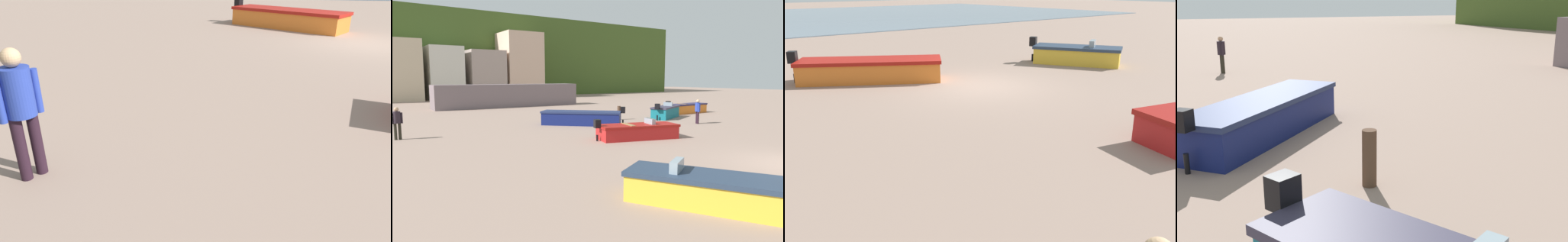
# 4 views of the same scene
# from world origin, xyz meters

# --- Properties ---
(ground_plane) EXTENTS (160.00, 160.00, 0.00)m
(ground_plane) POSITION_xyz_m (0.00, 0.00, 0.00)
(ground_plane) COLOR gray
(boat_orange_2) EXTENTS (4.95, 3.87, 1.10)m
(boat_orange_2) POSITION_xyz_m (2.41, -3.10, 0.40)
(boat_orange_2) COLOR orange
(boat_orange_2) RESTS_ON ground
(beach_walker_distant) EXTENTS (0.46, 0.50, 1.62)m
(beach_walker_distant) POSITION_xyz_m (6.34, 9.58, 0.95)
(beach_walker_distant) COLOR black
(beach_walker_distant) RESTS_ON ground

